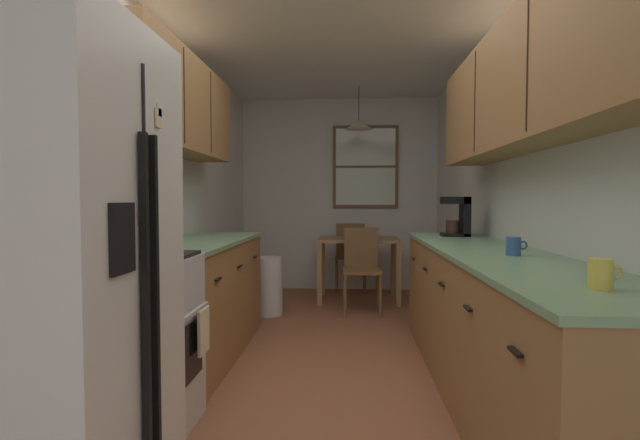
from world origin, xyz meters
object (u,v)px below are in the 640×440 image
(dining_chair_near, at_px, (362,265))
(trash_bin, at_px, (269,286))
(stove_range, at_px, (125,344))
(dining_table, at_px, (358,249))
(dining_chair_far, at_px, (352,253))
(refrigerator, at_px, (43,285))
(microwave_over_range, at_px, (99,100))
(mug_spare, at_px, (514,246))
(storage_canister, at_px, (161,236))
(mug_by_coffeemaker, at_px, (601,274))
(coffee_maker, at_px, (459,216))
(table_serving_bowl, at_px, (367,235))

(dining_chair_near, bearing_deg, trash_bin, -167.60)
(stove_range, relative_size, dining_table, 1.16)
(stove_range, xyz_separation_m, dining_chair_far, (1.17, 3.91, 0.03))
(refrigerator, relative_size, dining_table, 1.91)
(dining_chair_far, bearing_deg, refrigerator, -103.35)
(microwave_over_range, height_order, trash_bin, microwave_over_range)
(dining_chair_far, bearing_deg, dining_chair_near, -84.85)
(stove_range, height_order, dining_chair_far, stove_range)
(microwave_over_range, bearing_deg, dining_table, 67.99)
(refrigerator, xyz_separation_m, dining_chair_near, (1.20, 3.52, -0.40))
(stove_range, relative_size, mug_spare, 9.52)
(dining_chair_near, distance_m, storage_canister, 2.68)
(dining_table, distance_m, mug_by_coffeemaker, 4.09)
(dining_table, bearing_deg, stove_range, -110.33)
(dining_chair_far, bearing_deg, stove_range, -106.58)
(storage_canister, height_order, mug_by_coffeemaker, storage_canister)
(mug_by_coffeemaker, bearing_deg, dining_chair_far, 100.16)
(stove_range, height_order, storage_canister, stove_range)
(microwave_over_range, height_order, dining_chair_far, microwave_over_range)
(stove_range, relative_size, coffee_maker, 3.34)
(dining_table, bearing_deg, table_serving_bowl, 27.63)
(dining_table, xyz_separation_m, mug_by_coffeemaker, (0.74, -4.01, 0.33))
(dining_chair_near, relative_size, dining_chair_far, 1.00)
(microwave_over_range, relative_size, dining_chair_near, 0.71)
(dining_chair_near, relative_size, trash_bin, 1.49)
(storage_canister, relative_size, table_serving_bowl, 0.87)
(dining_chair_far, xyz_separation_m, trash_bin, (-0.87, -1.33, -0.20))
(dining_chair_far, xyz_separation_m, mug_by_coffeemaker, (0.82, -4.57, 0.45))
(mug_by_coffeemaker, bearing_deg, trash_bin, 117.56)
(trash_bin, xyz_separation_m, mug_by_coffeemaker, (1.69, -3.24, 0.65))
(refrigerator, bearing_deg, dining_chair_near, 71.14)
(stove_range, xyz_separation_m, mug_spare, (2.03, 0.33, 0.48))
(refrigerator, bearing_deg, dining_table, 73.89)
(stove_range, bearing_deg, table_serving_bowl, 68.38)
(coffee_maker, relative_size, mug_spare, 2.85)
(dining_chair_far, xyz_separation_m, storage_canister, (-1.17, -3.43, 0.48))
(dining_chair_far, relative_size, coffee_maker, 2.73)
(microwave_over_range, xyz_separation_m, storage_canister, (0.11, 0.48, -0.72))
(trash_bin, bearing_deg, dining_chair_far, 56.86)
(microwave_over_range, relative_size, trash_bin, 1.05)
(mug_by_coffeemaker, bearing_deg, mug_spare, 87.39)
(storage_canister, bearing_deg, mug_spare, -4.32)
(dining_table, relative_size, dining_chair_near, 1.05)
(microwave_over_range, bearing_deg, refrigerator, -76.37)
(coffee_maker, relative_size, table_serving_bowl, 1.71)
(trash_bin, height_order, mug_by_coffeemaker, mug_by_coffeemaker)
(storage_canister, bearing_deg, refrigerator, -86.75)
(coffee_maker, bearing_deg, trash_bin, 153.42)
(storage_canister, bearing_deg, mug_by_coffeemaker, -29.84)
(refrigerator, bearing_deg, mug_spare, 28.26)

